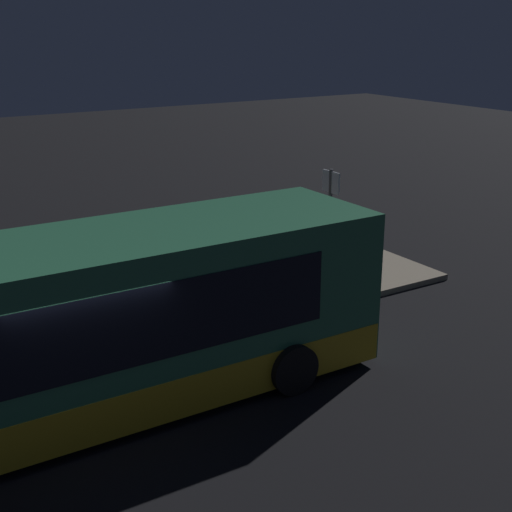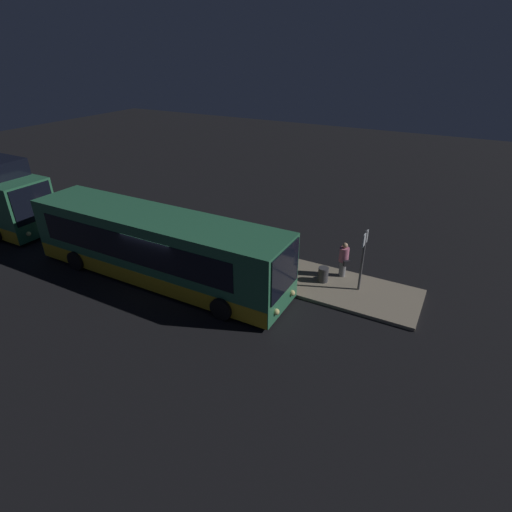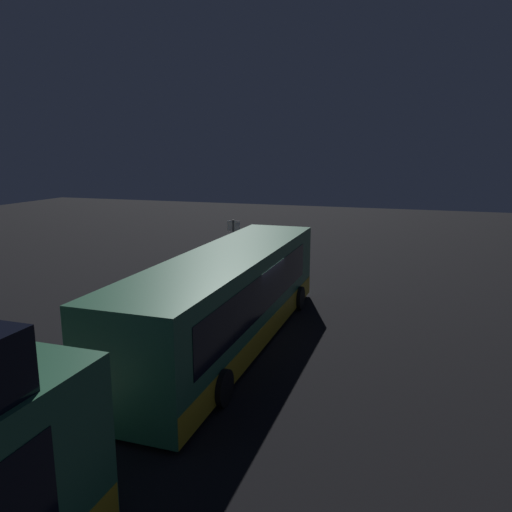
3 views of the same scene
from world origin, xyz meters
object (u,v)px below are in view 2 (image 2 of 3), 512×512
object	(u,v)px
passenger_with_bags	(236,236)
trash_bin	(323,274)
suitcase	(209,251)
sign_post	(363,254)
passenger_boarding	(212,245)
passenger_waiting	(344,259)
bus_lead	(155,247)

from	to	relation	value
passenger_with_bags	trash_bin	distance (m)	4.78
passenger_with_bags	suitcase	world-z (taller)	passenger_with_bags
sign_post	passenger_with_bags	bearing A→B (deg)	174.91
passenger_boarding	sign_post	size ratio (longest dim) A/B	0.70
passenger_waiting	passenger_with_bags	distance (m)	5.30
bus_lead	suitcase	xyz separation A→B (m)	(1.08, 2.41, -1.01)
passenger_boarding	passenger_waiting	distance (m)	5.88
bus_lead	passenger_boarding	distance (m)	2.48
passenger_with_bags	suitcase	distance (m)	1.47
bus_lead	sign_post	world-z (taller)	bus_lead
bus_lead	passenger_boarding	bearing A→B (deg)	48.24
bus_lead	passenger_with_bags	xyz separation A→B (m)	(1.92, 3.49, -0.48)
passenger_boarding	suitcase	distance (m)	1.06
sign_post	bus_lead	bearing A→B (deg)	-160.26
suitcase	passenger_boarding	bearing A→B (deg)	-46.01
suitcase	bus_lead	bearing A→B (deg)	-114.20
suitcase	trash_bin	world-z (taller)	suitcase
passenger_waiting	suitcase	xyz separation A→B (m)	(-6.14, -1.27, -0.55)
bus_lead	trash_bin	xyz separation A→B (m)	(6.63, 2.85, -0.98)
bus_lead	passenger_boarding	world-z (taller)	bus_lead
passenger_waiting	trash_bin	world-z (taller)	passenger_waiting
trash_bin	passenger_boarding	bearing A→B (deg)	-168.47
passenger_waiting	sign_post	size ratio (longest dim) A/B	0.60
bus_lead	passenger_waiting	world-z (taller)	bus_lead
bus_lead	trash_bin	distance (m)	7.29
passenger_waiting	trash_bin	bearing A→B (deg)	11.31
suitcase	trash_bin	bearing A→B (deg)	4.58
passenger_waiting	passenger_with_bags	size ratio (longest dim) A/B	1.02
passenger_boarding	trash_bin	distance (m)	5.14
sign_post	trash_bin	xyz separation A→B (m)	(-1.53, -0.08, -1.34)
passenger_boarding	passenger_with_bags	world-z (taller)	passenger_boarding
bus_lead	passenger_boarding	xyz separation A→B (m)	(1.64, 1.83, -0.32)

